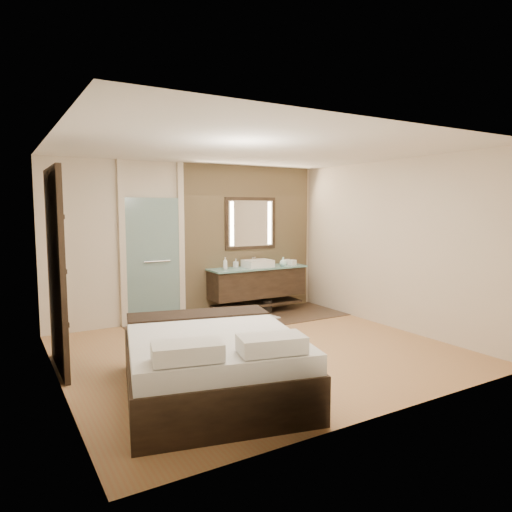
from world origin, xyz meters
TOP-DOWN VIEW (x-y plane):
  - floor at (0.00, 0.00)m, footprint 5.00×5.00m
  - tile_strip at (0.60, 1.60)m, footprint 3.80×1.30m
  - stone_wall at (1.10, 2.21)m, footprint 2.60×0.08m
  - vanity at (1.10, 1.92)m, footprint 1.85×0.55m
  - mirror_unit at (1.10, 2.16)m, footprint 1.06×0.04m
  - frosted_door at (-0.75, 2.20)m, footprint 1.10×0.12m
  - shoji_partition at (-2.43, 0.60)m, footprint 0.06×1.20m
  - bed at (-1.16, -0.97)m, footprint 2.14×2.46m
  - bath_mat at (0.85, 1.54)m, footprint 0.79×0.61m
  - waste_bin at (1.26, 1.85)m, footprint 0.23×0.23m
  - tissue_box at (1.78, 1.79)m, footprint 0.14×0.14m
  - soap_bottle_a at (0.45, 1.93)m, footprint 0.09×0.09m
  - soap_bottle_b at (0.72, 2.05)m, footprint 0.09×0.09m
  - soap_bottle_c at (1.58, 1.80)m, footprint 0.13×0.13m
  - cup at (1.81, 1.99)m, footprint 0.15×0.15m

SIDE VIEW (x-z plane):
  - floor at x=0.00m, z-range 0.00..0.00m
  - tile_strip at x=0.60m, z-range 0.00..0.01m
  - bath_mat at x=0.85m, z-range 0.01..0.03m
  - waste_bin at x=1.26m, z-range 0.00..0.25m
  - bed at x=-1.16m, z-range -0.07..0.75m
  - vanity at x=1.10m, z-range 0.14..1.02m
  - cup at x=1.81m, z-range 0.86..0.96m
  - tissue_box at x=1.78m, z-range 0.86..0.97m
  - soap_bottle_b at x=0.72m, z-range 0.86..1.02m
  - soap_bottle_c at x=1.58m, z-range 0.86..1.03m
  - soap_bottle_a at x=0.45m, z-range 0.86..1.08m
  - frosted_door at x=-0.75m, z-range -0.21..2.49m
  - shoji_partition at x=-2.43m, z-range 0.01..2.41m
  - stone_wall at x=1.10m, z-range 0.00..2.70m
  - mirror_unit at x=1.10m, z-range 1.17..2.13m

